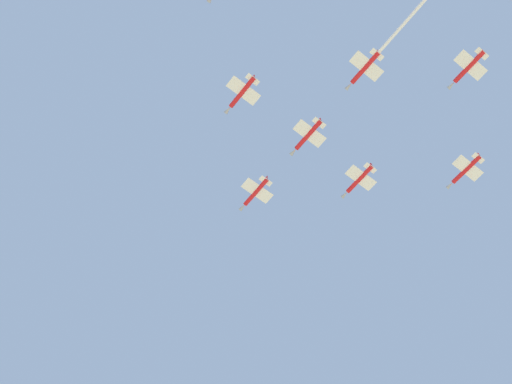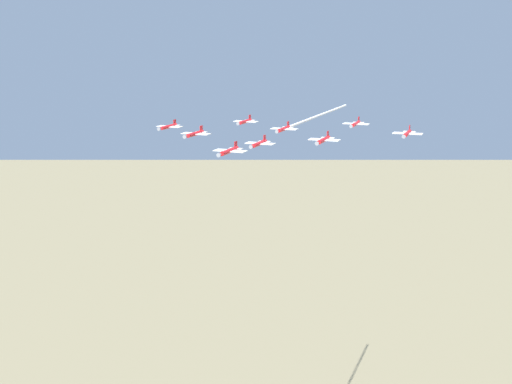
{
  "view_description": "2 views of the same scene",
  "coord_description": "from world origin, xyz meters",
  "views": [
    {
      "loc": [
        73.98,
        -55.74,
        3.05
      ],
      "look_at": [
        13.97,
        -2.67,
        153.03
      ],
      "focal_mm": 46.03,
      "sensor_mm": 36.0,
      "label": 1
    },
    {
      "loc": [
        -136.53,
        -57.75,
        180.03
      ],
      "look_at": [
        -0.68,
        -14.31,
        146.57
      ],
      "focal_mm": 45.52,
      "sensor_mm": 36.0,
      "label": 2
    }
  ],
  "objects": [
    {
      "name": "jet_lead",
      "position": [
        13.73,
        -2.65,
        153.04
      ],
      "size": [
        11.65,
        8.47,
        2.43
      ],
      "rotation": [
        0.0,
        0.0,
        1.51
      ],
      "color": "red"
    },
    {
      "name": "jet_tail_end",
      "position": [
        72.01,
        12.8,
        153.04
      ],
      "size": [
        11.65,
        8.47,
        2.43
      ],
      "rotation": [
        0.0,
        0.0,
        1.51
      ],
      "color": "red"
    },
    {
      "name": "jet_starboard_outer",
      "position": [
        49.4,
        -43.09,
        154.38
      ],
      "size": [
        11.65,
        8.47,
        2.43
      ],
      "rotation": [
        0.0,
        0.0,
        1.51
      ],
      "color": "red"
    },
    {
      "name": "jet_starboard_inner",
      "position": [
        33.95,
        15.19,
        153.87
      ],
      "size": [
        11.65,
        8.47,
        2.43
      ],
      "rotation": [
        0.0,
        0.0,
        1.51
      ],
      "color": "red"
    },
    {
      "name": "jet_port_outer",
      "position": [
        34.66,
        -3.96,
        151.86
      ],
      "size": [
        11.65,
        8.47,
        2.43
      ],
      "rotation": [
        0.0,
        0.0,
        1.51
      ],
      "color": "red"
    },
    {
      "name": "jet_port_trail",
      "position": [
        85.1,
        -7.12,
        153.33
      ],
      "size": [
        86.62,
        9.6,
        2.43
      ],
      "rotation": [
        0.0,
        0.0,
        1.51
      ],
      "color": "red"
    },
    {
      "name": "jet_center_rear",
      "position": [
        54.17,
        33.02,
        152.72
      ],
      "size": [
        11.65,
        8.47,
        2.43
      ],
      "rotation": [
        0.0,
        0.0,
        1.51
      ],
      "color": "red"
    },
    {
      "name": "jet_starboard_trail",
      "position": [
        69.62,
        -25.26,
        153.99
      ],
      "size": [
        11.65,
        8.47,
        2.43
      ],
      "rotation": [
        0.0,
        0.0,
        1.51
      ],
      "color": "red"
    },
    {
      "name": "jet_port_inner",
      "position": [
        31.56,
        -22.87,
        154.2
      ],
      "size": [
        11.65,
        8.47,
        2.43
      ],
      "rotation": [
        0.0,
        0.0,
        1.51
      ],
      "color": "red"
    }
  ]
}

